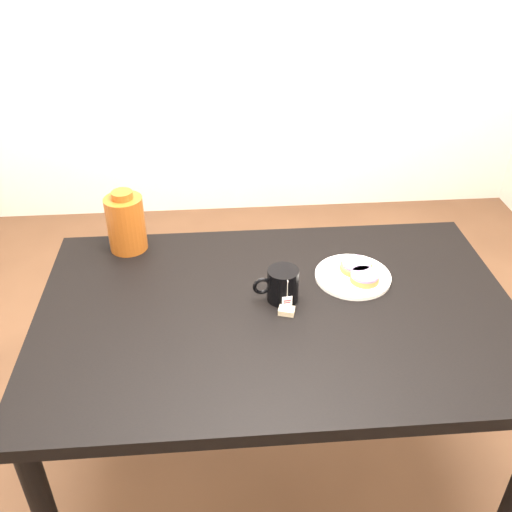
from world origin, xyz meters
name	(u,v)px	position (x,y,z in m)	size (l,w,h in m)	color
ground_plane	(273,470)	(0.00, 0.00, 0.00)	(4.00, 4.00, 0.00)	brown
table	(277,330)	(0.00, 0.00, 0.67)	(1.40, 0.90, 0.75)	black
plate	(353,276)	(0.25, 0.13, 0.76)	(0.24, 0.24, 0.02)	white
bagel_back	(356,266)	(0.27, 0.16, 0.78)	(0.14, 0.14, 0.03)	brown
bagel_front	(365,277)	(0.28, 0.10, 0.78)	(0.12, 0.12, 0.03)	brown
mug	(282,285)	(0.02, 0.04, 0.80)	(0.14, 0.10, 0.10)	black
teabag_pouch	(287,311)	(0.02, -0.03, 0.76)	(0.04, 0.03, 0.02)	#C6B793
bagel_package	(126,223)	(-0.46, 0.37, 0.85)	(0.15, 0.15, 0.21)	#5E280C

